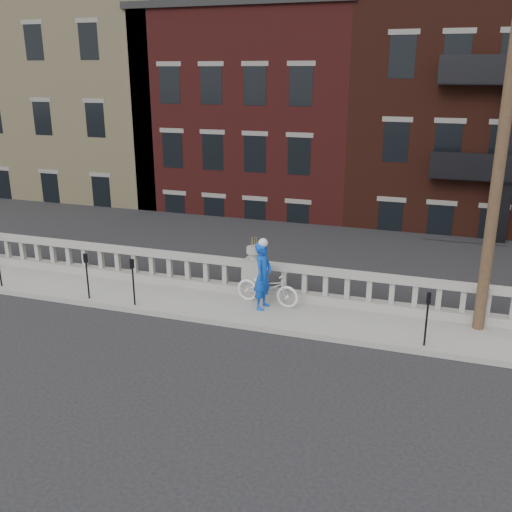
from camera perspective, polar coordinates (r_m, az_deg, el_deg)
The scene contains 11 objects.
ground at distance 13.62m, azimuth -5.61°, elevation -10.34°, with size 120.00×120.00×0.00m, color black.
sidewalk at distance 16.09m, azimuth -1.28°, elevation -5.31°, with size 32.00×2.20×0.15m, color gray.
balustrade at distance 16.71m, azimuth -0.19°, elevation -2.30°, with size 28.00×0.34×1.03m.
planter_pedestal at distance 16.64m, azimuth -0.19°, elevation -1.69°, with size 0.55×0.55×1.76m.
lower_level at distance 34.43m, azimuth 11.15°, elevation 11.38°, with size 80.00×44.00×20.80m.
utility_pole at distance 14.58m, azimuth 23.59°, elevation 11.80°, with size 1.60×0.28×10.00m.
parking_meter_b at distance 17.01m, azimuth -16.57°, elevation -1.44°, with size 0.10×0.09×1.36m.
parking_meter_c at distance 16.23m, azimuth -12.21°, elevation -2.03°, with size 0.10×0.09×1.36m.
parking_meter_d at distance 14.13m, azimuth 16.75°, elevation -5.49°, with size 0.10×0.09×1.36m.
bicycle at distance 16.07m, azimuth 1.15°, elevation -3.15°, with size 0.65×1.87×0.98m, color white.
cyclist at distance 15.62m, azimuth 0.70°, elevation -1.97°, with size 0.70×0.46×1.91m, color #0C43C2.
Camera 1 is at (5.02, -10.88, 6.47)m, focal length 40.00 mm.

